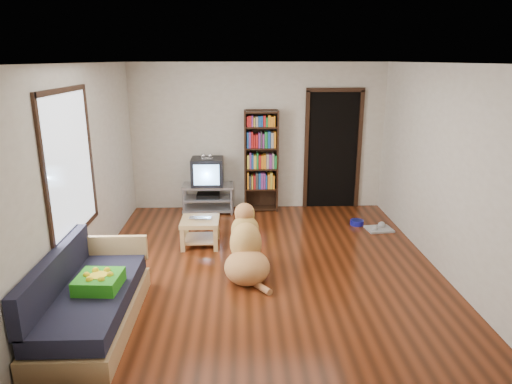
{
  "coord_description": "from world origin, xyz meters",
  "views": [
    {
      "loc": [
        -0.31,
        -5.58,
        2.64
      ],
      "look_at": [
        -0.11,
        0.39,
        0.9
      ],
      "focal_mm": 32.0,
      "sensor_mm": 36.0,
      "label": 1
    }
  ],
  "objects_px": {
    "dog_bowl": "(357,222)",
    "grey_rag": "(379,229)",
    "green_cushion": "(99,282)",
    "tv_stand": "(208,197)",
    "laptop": "(200,219)",
    "bookshelf": "(261,156)",
    "dog": "(246,250)",
    "coffee_table": "(200,227)",
    "crt_tv": "(208,171)",
    "sofa": "(89,302)"
  },
  "relations": [
    {
      "from": "dog_bowl",
      "to": "grey_rag",
      "type": "distance_m",
      "value": 0.39
    },
    {
      "from": "grey_rag",
      "to": "coffee_table",
      "type": "relative_size",
      "value": 0.73
    },
    {
      "from": "coffee_table",
      "to": "sofa",
      "type": "bearing_deg",
      "value": -114.68
    },
    {
      "from": "sofa",
      "to": "laptop",
      "type": "bearing_deg",
      "value": 65.01
    },
    {
      "from": "sofa",
      "to": "dog",
      "type": "bearing_deg",
      "value": 34.23
    },
    {
      "from": "laptop",
      "to": "dog",
      "type": "xyz_separation_m",
      "value": [
        0.66,
        -0.96,
        -0.08
      ]
    },
    {
      "from": "laptop",
      "to": "tv_stand",
      "type": "distance_m",
      "value": 1.58
    },
    {
      "from": "green_cushion",
      "to": "laptop",
      "type": "relative_size",
      "value": 1.32
    },
    {
      "from": "crt_tv",
      "to": "dog",
      "type": "height_order",
      "value": "crt_tv"
    },
    {
      "from": "coffee_table",
      "to": "green_cushion",
      "type": "bearing_deg",
      "value": -111.87
    },
    {
      "from": "green_cushion",
      "to": "dog",
      "type": "relative_size",
      "value": 0.39
    },
    {
      "from": "laptop",
      "to": "bookshelf",
      "type": "height_order",
      "value": "bookshelf"
    },
    {
      "from": "dog_bowl",
      "to": "bookshelf",
      "type": "bearing_deg",
      "value": 150.74
    },
    {
      "from": "green_cushion",
      "to": "tv_stand",
      "type": "xyz_separation_m",
      "value": [
        0.85,
        3.62,
        -0.22
      ]
    },
    {
      "from": "grey_rag",
      "to": "green_cushion",
      "type": "bearing_deg",
      "value": -144.6
    },
    {
      "from": "green_cushion",
      "to": "tv_stand",
      "type": "bearing_deg",
      "value": 80.41
    },
    {
      "from": "laptop",
      "to": "dog_bowl",
      "type": "relative_size",
      "value": 1.45
    },
    {
      "from": "grey_rag",
      "to": "tv_stand",
      "type": "xyz_separation_m",
      "value": [
        -2.8,
        1.03,
        0.25
      ]
    },
    {
      "from": "dog_bowl",
      "to": "grey_rag",
      "type": "relative_size",
      "value": 0.55
    },
    {
      "from": "green_cushion",
      "to": "crt_tv",
      "type": "height_order",
      "value": "crt_tv"
    },
    {
      "from": "green_cushion",
      "to": "crt_tv",
      "type": "distance_m",
      "value": 3.75
    },
    {
      "from": "dog_bowl",
      "to": "dog",
      "type": "height_order",
      "value": "dog"
    },
    {
      "from": "tv_stand",
      "to": "bookshelf",
      "type": "height_order",
      "value": "bookshelf"
    },
    {
      "from": "green_cushion",
      "to": "coffee_table",
      "type": "distance_m",
      "value": 2.25
    },
    {
      "from": "bookshelf",
      "to": "dog_bowl",
      "type": "bearing_deg",
      "value": -29.26
    },
    {
      "from": "tv_stand",
      "to": "sofa",
      "type": "distance_m",
      "value": 3.76
    },
    {
      "from": "green_cushion",
      "to": "sofa",
      "type": "relative_size",
      "value": 0.24
    },
    {
      "from": "tv_stand",
      "to": "dog",
      "type": "distance_m",
      "value": 2.61
    },
    {
      "from": "green_cushion",
      "to": "sofa",
      "type": "height_order",
      "value": "sofa"
    },
    {
      "from": "grey_rag",
      "to": "sofa",
      "type": "relative_size",
      "value": 0.22
    },
    {
      "from": "green_cushion",
      "to": "bookshelf",
      "type": "distance_m",
      "value": 4.16
    },
    {
      "from": "dog_bowl",
      "to": "tv_stand",
      "type": "distance_m",
      "value": 2.63
    },
    {
      "from": "dog",
      "to": "tv_stand",
      "type": "bearing_deg",
      "value": 104.37
    },
    {
      "from": "crt_tv",
      "to": "tv_stand",
      "type": "bearing_deg",
      "value": -90.0
    },
    {
      "from": "laptop",
      "to": "bookshelf",
      "type": "distance_m",
      "value": 2.01
    },
    {
      "from": "dog",
      "to": "sofa",
      "type": "bearing_deg",
      "value": -145.77
    },
    {
      "from": "laptop",
      "to": "dog",
      "type": "height_order",
      "value": "dog"
    },
    {
      "from": "tv_stand",
      "to": "dog_bowl",
      "type": "bearing_deg",
      "value": -17.24
    },
    {
      "from": "dog_bowl",
      "to": "crt_tv",
      "type": "distance_m",
      "value": 2.72
    },
    {
      "from": "tv_stand",
      "to": "coffee_table",
      "type": "bearing_deg",
      "value": -90.53
    },
    {
      "from": "dog",
      "to": "laptop",
      "type": "bearing_deg",
      "value": 124.7
    },
    {
      "from": "coffee_table",
      "to": "grey_rag",
      "type": "bearing_deg",
      "value": 10.35
    },
    {
      "from": "laptop",
      "to": "dog_bowl",
      "type": "xyz_separation_m",
      "value": [
        2.52,
        0.79,
        -0.37
      ]
    },
    {
      "from": "green_cushion",
      "to": "coffee_table",
      "type": "relative_size",
      "value": 0.77
    },
    {
      "from": "dog_bowl",
      "to": "sofa",
      "type": "relative_size",
      "value": 0.12
    },
    {
      "from": "grey_rag",
      "to": "sofa",
      "type": "xyz_separation_m",
      "value": [
        -3.78,
        -2.6,
        0.25
      ]
    },
    {
      "from": "tv_stand",
      "to": "dog",
      "type": "relative_size",
      "value": 0.83
    },
    {
      "from": "grey_rag",
      "to": "coffee_table",
      "type": "height_order",
      "value": "coffee_table"
    },
    {
      "from": "dog_bowl",
      "to": "crt_tv",
      "type": "xyz_separation_m",
      "value": [
        -2.5,
        0.8,
        0.7
      ]
    },
    {
      "from": "bookshelf",
      "to": "dog",
      "type": "distance_m",
      "value": 2.72
    }
  ]
}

